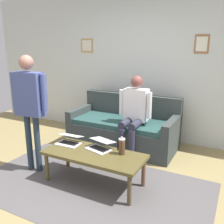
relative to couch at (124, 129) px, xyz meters
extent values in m
plane|color=#8E7D4F|center=(-0.07, 1.55, -0.31)|extent=(7.68, 7.68, 0.00)
cube|color=#534F50|center=(-0.18, 1.42, -0.30)|extent=(2.96, 1.67, 0.01)
cube|color=silver|center=(-0.07, -0.65, 1.04)|extent=(7.04, 0.10, 2.70)
cube|color=tan|center=(1.11, -0.59, 1.41)|extent=(0.28, 0.02, 0.27)
cube|color=beige|center=(1.11, -0.59, 1.41)|extent=(0.21, 0.00, 0.21)
cube|color=#90613F|center=(-1.09, -0.59, 1.44)|extent=(0.23, 0.02, 0.30)
cube|color=silver|center=(-1.09, -0.59, 1.44)|extent=(0.17, 0.00, 0.23)
cube|color=#343B3B|center=(0.00, 0.04, -0.10)|extent=(1.83, 0.85, 0.42)
cube|color=#274946|center=(0.00, 0.06, 0.15)|extent=(1.59, 0.77, 0.08)
cube|color=#343B3B|center=(0.00, -0.31, 0.34)|extent=(1.83, 0.14, 0.46)
cube|color=#343B3B|center=(-0.85, 0.04, 0.21)|extent=(0.12, 0.85, 0.20)
cube|color=#343B3B|center=(0.85, 0.04, 0.21)|extent=(0.12, 0.85, 0.20)
cube|color=brown|center=(-0.18, 1.32, 0.10)|extent=(1.30, 0.56, 0.04)
cylinder|color=#493D28|center=(-0.78, 1.54, -0.12)|extent=(0.05, 0.05, 0.39)
cylinder|color=brown|center=(0.41, 1.54, -0.12)|extent=(0.05, 0.05, 0.39)
cylinder|color=brown|center=(-0.78, 1.10, -0.12)|extent=(0.05, 0.05, 0.39)
cylinder|color=brown|center=(0.41, 1.10, -0.12)|extent=(0.05, 0.05, 0.39)
cube|color=silver|center=(-0.18, 1.20, 0.12)|extent=(0.36, 0.28, 0.01)
cube|color=black|center=(-0.18, 1.19, 0.13)|extent=(0.29, 0.19, 0.00)
cube|color=silver|center=(-0.20, 1.12, 0.22)|extent=(0.36, 0.27, 0.04)
cube|color=#1D2F2C|center=(-0.20, 1.12, 0.22)|extent=(0.32, 0.24, 0.03)
cube|color=silver|center=(0.28, 1.23, 0.12)|extent=(0.33, 0.21, 0.01)
cube|color=black|center=(0.28, 1.22, 0.13)|extent=(0.27, 0.13, 0.00)
cube|color=silver|center=(0.28, 1.16, 0.22)|extent=(0.33, 0.20, 0.06)
cube|color=silver|center=(0.28, 1.16, 0.22)|extent=(0.29, 0.18, 0.05)
cylinder|color=#4C3323|center=(-0.51, 1.18, 0.21)|extent=(0.08, 0.08, 0.19)
cylinder|color=#B7B7BC|center=(-0.51, 1.18, 0.32)|extent=(0.08, 0.08, 0.02)
sphere|color=#B2B2B7|center=(-0.51, 1.18, 0.34)|extent=(0.03, 0.03, 0.03)
cube|color=black|center=(-0.45, 1.18, 0.22)|extent=(0.01, 0.01, 0.13)
cylinder|color=#233342|center=(0.84, 1.40, 0.10)|extent=(0.08, 0.08, 0.82)
cylinder|color=#233342|center=(0.69, 1.39, 0.10)|extent=(0.08, 0.08, 0.82)
cube|color=#3E4C87|center=(0.76, 1.40, 0.81)|extent=(0.42, 0.21, 0.58)
cylinder|color=#3E4C87|center=(1.01, 1.42, 0.84)|extent=(0.09, 0.09, 0.50)
cylinder|color=#3E4C87|center=(0.52, 1.38, 0.84)|extent=(0.09, 0.09, 0.50)
sphere|color=#966656|center=(0.76, 1.40, 1.22)|extent=(0.19, 0.19, 0.19)
cylinder|color=#2D2D3F|center=(-0.36, 0.50, -0.06)|extent=(0.10, 0.10, 0.50)
cylinder|color=#2D2D3F|center=(-0.19, 0.50, -0.06)|extent=(0.10, 0.10, 0.50)
cylinder|color=#2D2D3F|center=(-0.36, 0.32, 0.24)|extent=(0.12, 0.40, 0.12)
cylinder|color=#2D2D3F|center=(-0.19, 0.32, 0.24)|extent=(0.12, 0.40, 0.12)
cube|color=white|center=(-0.28, 0.14, 0.50)|extent=(0.37, 0.20, 0.52)
cylinder|color=white|center=(-0.51, 0.19, 0.53)|extent=(0.08, 0.08, 0.42)
cylinder|color=white|center=(-0.04, 0.19, 0.53)|extent=(0.08, 0.08, 0.42)
sphere|color=brown|center=(-0.28, 0.14, 0.88)|extent=(0.19, 0.19, 0.19)
camera|label=1|loc=(-1.74, 3.83, 1.47)|focal=40.54mm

